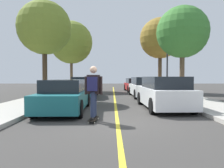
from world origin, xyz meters
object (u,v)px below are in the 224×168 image
streetlamp (168,51)px  skateboard (94,119)px  street_tree_right_nearest (183,32)px  street_tree_left_near (72,43)px  fire_hydrant (183,94)px  parked_car_right_far (136,85)px  skateboarder (94,89)px  street_tree_left_nearest (45,28)px  street_tree_right_near (161,38)px  parked_car_left_near (86,87)px  parked_car_right_near (145,87)px  parked_car_left_nearest (66,96)px  parked_car_right_nearest (164,93)px

streetlamp → skateboard: size_ratio=6.55×
street_tree_right_nearest → streetlamp: bearing=100.2°
street_tree_left_near → fire_hydrant: (7.92, -10.20, -4.41)m
parked_car_right_far → street_tree_right_nearest: size_ratio=0.79×
parked_car_right_far → skateboarder: (-2.91, -14.68, 0.41)m
street_tree_left_nearest → skateboard: bearing=-61.0°
street_tree_right_near → skateboarder: street_tree_right_near is taller
streetlamp → fire_hydrant: bearing=-93.4°
fire_hydrant → parked_car_left_near: bearing=146.6°
streetlamp → parked_car_left_near: bearing=-176.4°
street_tree_right_nearest → parked_car_right_far: bearing=105.4°
parked_car_left_near → parked_car_right_near: parked_car_left_near is taller
parked_car_right_near → street_tree_right_near: size_ratio=0.70×
street_tree_right_nearest → skateboard: street_tree_right_nearest is taller
parked_car_left_nearest → street_tree_left_nearest: 6.06m
streetlamp → skateboarder: (-4.66, -9.07, -2.30)m
parked_car_right_near → fire_hydrant: size_ratio=6.76×
parked_car_right_near → parked_car_right_nearest: bearing=-90.0°
street_tree_right_near → streetlamp: street_tree_right_near is taller
parked_car_right_near → street_tree_right_nearest: street_tree_right_nearest is taller
parked_car_left_near → skateboarder: skateboarder is taller
parked_car_left_near → streetlamp: 6.59m
parked_car_right_near → street_tree_right_near: (2.14, 4.60, 4.29)m
parked_car_right_near → streetlamp: (1.75, 0.41, 2.65)m
fire_hydrant → street_tree_right_near: bearing=85.6°
parked_car_right_near → skateboard: 9.13m
parked_car_left_nearest → parked_car_right_far: 13.27m
street_tree_right_near → parked_car_left_near: bearing=-144.5°
street_tree_left_near → skateboard: bearing=-76.9°
parked_car_right_far → skateboard: 14.94m
skateboard → skateboarder: bearing=-95.8°
parked_car_left_near → street_tree_left_nearest: street_tree_left_nearest is taller
street_tree_left_near → streetlamp: size_ratio=1.23×
parked_car_right_nearest → street_tree_right_near: bearing=78.4°
parked_car_left_near → street_tree_right_near: street_tree_right_near is taller
parked_car_left_nearest → street_tree_right_near: 13.58m
street_tree_left_nearest → street_tree_right_nearest: bearing=3.5°
parked_car_left_near → street_tree_left_near: size_ratio=0.68×
parked_car_right_far → skateboard: size_ratio=5.34×
parked_car_right_near → parked_car_right_far: bearing=90.0°
street_tree_left_near → street_tree_right_nearest: street_tree_left_near is taller
street_tree_left_near → fire_hydrant: 13.64m
parked_car_right_far → fire_hydrant: parked_car_right_far is taller
street_tree_left_near → streetlamp: (8.17, -6.01, -1.54)m
street_tree_left_near → skateboard: size_ratio=8.05×
parked_car_right_nearest → parked_car_left_nearest: bearing=-170.3°
parked_car_left_nearest → skateboard: bearing=-56.6°
parked_car_right_near → streetlamp: streetlamp is taller
street_tree_right_nearest → street_tree_right_near: 6.42m
fire_hydrant → skateboarder: bearing=-132.1°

